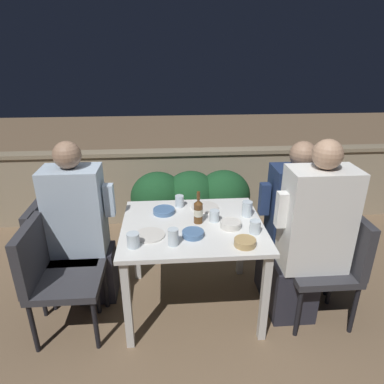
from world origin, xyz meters
TOP-DOWN VIEW (x-y plane):
  - ground_plane at (0.00, 0.00)m, footprint 16.00×16.00m
  - parapet_wall at (0.00, 1.45)m, footprint 9.00×0.18m
  - dining_table at (0.00, 0.00)m, footprint 0.99×0.84m
  - planter_hedge at (0.06, 0.95)m, footprint 1.18×0.47m
  - chair_left_near at (-0.95, -0.17)m, footprint 0.46×0.45m
  - chair_left_far at (-1.01, 0.16)m, footprint 0.46×0.45m
  - person_blue_shirt at (-0.81, 0.16)m, footprint 0.49×0.26m
  - chair_right_near at (0.98, -0.17)m, footprint 0.46×0.45m
  - person_white_polo at (0.79, -0.17)m, footprint 0.51×0.26m
  - chair_right_far at (0.96, 0.13)m, footprint 0.46×0.45m
  - person_navy_jumper at (0.76, 0.13)m, footprint 0.48×0.26m
  - beer_bottle at (0.04, 0.02)m, footprint 0.06×0.06m
  - plate_0 at (0.12, 0.26)m, footprint 0.21×0.21m
  - plate_1 at (-0.30, -0.14)m, footprint 0.20×0.20m
  - bowl_0 at (-0.01, -0.16)m, footprint 0.14×0.14m
  - bowl_1 at (-0.20, 0.19)m, footprint 0.16×0.16m
  - bowl_2 at (0.31, -0.30)m, footprint 0.14×0.14m
  - bowl_3 at (0.26, -0.07)m, footprint 0.14×0.14m
  - glass_cup_0 at (0.41, 0.10)m, footprint 0.08×0.08m
  - glass_cup_1 at (-0.39, -0.27)m, footprint 0.08×0.08m
  - glass_cup_2 at (0.41, -0.15)m, footprint 0.07×0.07m
  - glass_cup_3 at (-0.08, 0.30)m, footprint 0.07×0.07m
  - glass_cup_4 at (0.16, 0.03)m, footprint 0.07×0.07m
  - glass_cup_5 at (-0.14, -0.26)m, footprint 0.07×0.07m
  - potted_plant at (1.32, 0.84)m, footprint 0.40×0.40m

SIDE VIEW (x-z plane):
  - ground_plane at x=0.00m, z-range 0.00..0.00m
  - planter_hedge at x=0.06m, z-range 0.04..0.80m
  - parapet_wall at x=0.00m, z-range 0.01..0.84m
  - potted_plant at x=1.32m, z-range 0.08..0.78m
  - chair_left_near at x=-0.95m, z-range 0.09..0.92m
  - chair_left_far at x=-1.01m, z-range 0.09..0.92m
  - chair_right_near at x=0.98m, z-range 0.09..0.92m
  - chair_right_far at x=0.96m, z-range 0.09..0.92m
  - dining_table at x=0.00m, z-range 0.26..0.97m
  - person_navy_jumper at x=0.76m, z-range 0.00..1.26m
  - person_blue_shirt at x=-0.81m, z-range 0.00..1.28m
  - person_white_polo at x=0.79m, z-range 0.00..1.35m
  - plate_0 at x=0.12m, z-range 0.71..0.72m
  - plate_1 at x=-0.30m, z-range 0.71..0.72m
  - bowl_1 at x=-0.20m, z-range 0.71..0.75m
  - bowl_0 at x=-0.01m, z-range 0.71..0.75m
  - bowl_2 at x=0.31m, z-range 0.71..0.76m
  - bowl_3 at x=0.26m, z-range 0.71..0.76m
  - glass_cup_4 at x=0.16m, z-range 0.71..0.79m
  - glass_cup_2 at x=0.41m, z-range 0.71..0.80m
  - glass_cup_3 at x=-0.08m, z-range 0.71..0.80m
  - glass_cup_1 at x=-0.39m, z-range 0.71..0.80m
  - glass_cup_0 at x=0.41m, z-range 0.71..0.82m
  - glass_cup_5 at x=-0.14m, z-range 0.71..0.82m
  - beer_bottle at x=0.04m, z-range 0.68..0.92m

